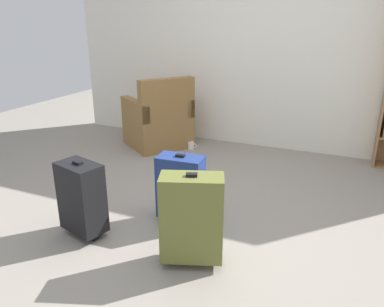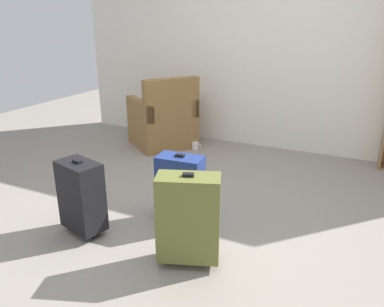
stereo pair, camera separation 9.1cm
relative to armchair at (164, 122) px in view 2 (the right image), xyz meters
name	(u,v)px [view 2 (the right image)]	position (x,y,z in m)	size (l,w,h in m)	color
ground_plane	(201,225)	(1.25, -1.63, -0.32)	(9.36, 9.36, 0.00)	gray
back_wall	(278,42)	(1.25, 0.57, 0.98)	(5.35, 0.10, 2.60)	silver
armchair	(164,122)	(0.00, 0.00, 0.00)	(0.98, 0.98, 0.90)	olive
mug	(195,146)	(0.44, 0.03, -0.27)	(0.12, 0.08, 0.10)	white
suitcase_olive	(188,218)	(1.38, -2.11, 0.03)	(0.45, 0.33, 0.66)	brown
suitcase_black	(81,196)	(0.49, -2.11, 0.00)	(0.38, 0.29, 0.60)	black
suitcase_navy_blue	(180,187)	(1.07, -1.63, -0.01)	(0.37, 0.22, 0.58)	navy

